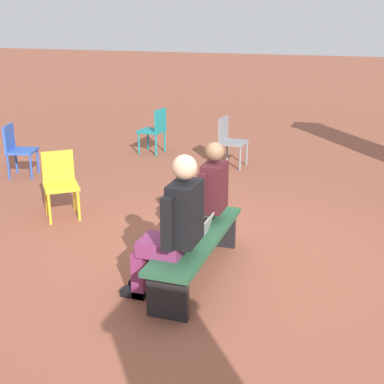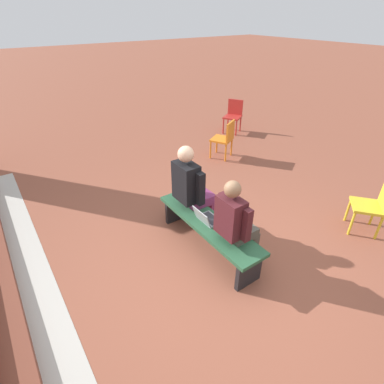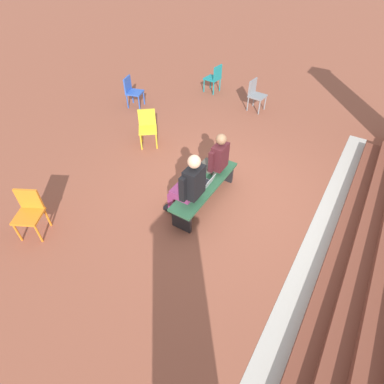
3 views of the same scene
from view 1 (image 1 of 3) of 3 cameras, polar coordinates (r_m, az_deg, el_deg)
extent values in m
plane|color=brown|center=(5.71, 3.11, -7.59)|extent=(60.00, 60.00, 0.00)
cube|color=#285638|center=(5.24, 0.52, -4.92)|extent=(1.80, 0.44, 0.05)
cube|color=black|center=(6.03, 2.89, -4.01)|extent=(0.06, 0.37, 0.40)
cube|color=black|center=(4.66, -2.62, -11.17)|extent=(0.06, 0.37, 0.40)
cube|color=#4C473D|center=(5.65, 0.43, -2.26)|extent=(0.30, 0.36, 0.12)
cube|color=#4C473D|center=(5.88, -0.99, -4.34)|extent=(0.10, 0.11, 0.45)
cube|color=black|center=(5.97, -1.46, -5.99)|extent=(0.10, 0.21, 0.06)
cube|color=#4C473D|center=(5.74, -1.53, -4.93)|extent=(0.10, 0.11, 0.45)
cube|color=black|center=(5.84, -2.01, -6.61)|extent=(0.10, 0.21, 0.06)
cube|color=#47191E|center=(5.49, 2.38, 0.54)|extent=(0.34, 0.21, 0.50)
cube|color=navy|center=(5.53, 1.27, 0.31)|extent=(0.04, 0.01, 0.30)
cube|color=#47191E|center=(5.71, 2.38, 1.06)|extent=(0.08, 0.09, 0.42)
cube|color=#47191E|center=(5.32, 1.08, -0.25)|extent=(0.08, 0.09, 0.42)
sphere|color=#8C6647|center=(5.39, 2.43, 4.33)|extent=(0.20, 0.20, 0.20)
cube|color=#7F2D5B|center=(4.86, -3.19, -5.79)|extent=(0.34, 0.40, 0.14)
cube|color=#7F2D5B|center=(5.13, -4.84, -7.99)|extent=(0.11, 0.12, 0.45)
cube|color=black|center=(5.24, -5.39, -9.75)|extent=(0.11, 0.24, 0.07)
cube|color=#7F2D5B|center=(4.98, -5.66, -8.85)|extent=(0.11, 0.12, 0.45)
cube|color=black|center=(5.10, -6.21, -10.64)|extent=(0.11, 0.24, 0.07)
cube|color=black|center=(4.66, -0.77, -2.27)|extent=(0.38, 0.24, 0.55)
cube|color=black|center=(4.90, -0.61, -1.45)|extent=(0.09, 0.10, 0.47)
cube|color=black|center=(4.48, -2.62, -3.42)|extent=(0.09, 0.10, 0.47)
sphere|color=#DBAD89|center=(4.53, -0.80, 2.66)|extent=(0.22, 0.22, 0.22)
cube|color=#9EA0A5|center=(5.22, 0.03, -4.60)|extent=(0.32, 0.22, 0.02)
cube|color=#2D2D33|center=(5.22, -0.07, -4.47)|extent=(0.29, 0.15, 0.00)
cube|color=#9EA0A5|center=(5.14, 1.52, -3.72)|extent=(0.32, 0.07, 0.19)
cube|color=#33519E|center=(5.14, 1.44, -3.71)|extent=(0.28, 0.06, 0.17)
cube|color=gold|center=(6.98, -13.80, 0.57)|extent=(0.59, 0.59, 0.04)
cube|color=gold|center=(7.10, -14.12, 2.70)|extent=(0.28, 0.34, 0.40)
cylinder|color=gold|center=(6.86, -14.96, -1.78)|extent=(0.04, 0.04, 0.40)
cylinder|color=gold|center=(6.90, -11.99, -1.44)|extent=(0.04, 0.04, 0.40)
cylinder|color=gold|center=(7.20, -15.26, -0.84)|extent=(0.04, 0.04, 0.40)
cylinder|color=gold|center=(7.24, -12.43, -0.52)|extent=(0.04, 0.04, 0.40)
cube|color=#2D56B7|center=(8.98, -17.67, 4.20)|extent=(0.52, 0.52, 0.04)
cube|color=#2D56B7|center=(9.00, -18.96, 5.54)|extent=(0.39, 0.15, 0.40)
cylinder|color=#2D56B7|center=(8.81, -16.80, 2.54)|extent=(0.04, 0.04, 0.40)
cylinder|color=#2D56B7|center=(9.14, -16.12, 3.17)|extent=(0.04, 0.04, 0.40)
cylinder|color=#2D56B7|center=(8.93, -19.00, 2.53)|extent=(0.04, 0.04, 0.40)
cylinder|color=#2D56B7|center=(9.26, -18.24, 3.15)|extent=(0.04, 0.04, 0.40)
cube|color=teal|center=(10.07, -4.33, 6.52)|extent=(0.46, 0.46, 0.04)
cube|color=teal|center=(9.94, -3.39, 7.67)|extent=(0.40, 0.08, 0.40)
cylinder|color=teal|center=(10.36, -4.72, 5.60)|extent=(0.04, 0.04, 0.40)
cylinder|color=teal|center=(10.05, -5.70, 5.17)|extent=(0.04, 0.04, 0.40)
cylinder|color=teal|center=(10.20, -2.93, 5.43)|extent=(0.04, 0.04, 0.40)
cylinder|color=teal|center=(9.88, -3.87, 4.99)|extent=(0.04, 0.04, 0.40)
cube|color=gray|center=(9.15, 4.46, 5.28)|extent=(0.45, 0.45, 0.04)
cube|color=gray|center=(9.16, 3.36, 6.73)|extent=(0.40, 0.07, 0.40)
cylinder|color=gray|center=(8.98, 5.14, 3.56)|extent=(0.04, 0.04, 0.40)
cylinder|color=gray|center=(9.31, 5.84, 4.08)|extent=(0.04, 0.04, 0.40)
cylinder|color=gray|center=(9.09, 2.98, 3.80)|extent=(0.04, 0.04, 0.40)
cylinder|color=gray|center=(9.42, 3.74, 4.31)|extent=(0.04, 0.04, 0.40)
camera|label=2|loc=(7.09, 24.42, 19.95)|focal=28.00mm
camera|label=3|loc=(1.86, 78.72, 64.76)|focal=28.00mm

